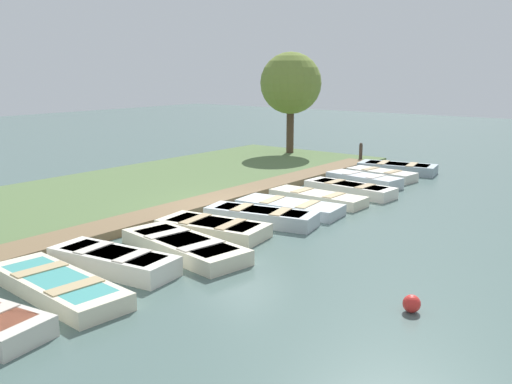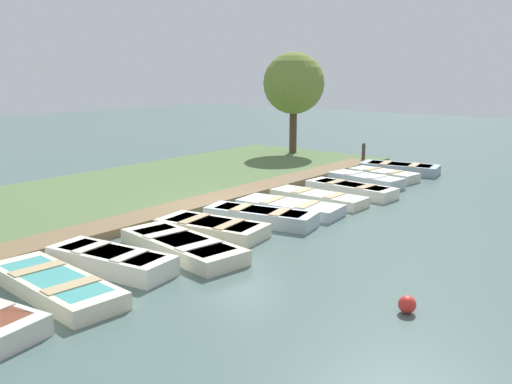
{
  "view_description": "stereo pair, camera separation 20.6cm",
  "coord_description": "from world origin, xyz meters",
  "px_view_note": "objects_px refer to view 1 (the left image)",
  "views": [
    {
      "loc": [
        10.45,
        -12.76,
        4.21
      ],
      "look_at": [
        0.33,
        0.26,
        0.65
      ],
      "focal_mm": 40.0,
      "sensor_mm": 36.0,
      "label": 1
    },
    {
      "loc": [
        10.61,
        -12.63,
        4.21
      ],
      "look_at": [
        0.33,
        0.26,
        0.65
      ],
      "focal_mm": 40.0,
      "sensor_mm": 36.0,
      "label": 2
    }
  ],
  "objects_px": {
    "rowboat_9": "(364,180)",
    "park_tree_left": "(291,84)",
    "rowboat_4": "(213,228)",
    "rowboat_5": "(261,216)",
    "rowboat_3": "(184,246)",
    "buoy": "(412,304)",
    "rowboat_7": "(318,197)",
    "rowboat_2": "(113,261)",
    "rowboat_10": "(381,174)",
    "rowboat_11": "(397,168)",
    "mooring_post_far": "(361,153)",
    "rowboat_8": "(350,189)",
    "rowboat_1": "(58,286)",
    "rowboat_6": "(290,207)"
  },
  "relations": [
    {
      "from": "rowboat_1",
      "to": "rowboat_2",
      "type": "bearing_deg",
      "value": 103.02
    },
    {
      "from": "buoy",
      "to": "rowboat_4",
      "type": "bearing_deg",
      "value": 166.63
    },
    {
      "from": "rowboat_5",
      "to": "rowboat_2",
      "type": "bearing_deg",
      "value": -104.23
    },
    {
      "from": "rowboat_7",
      "to": "buoy",
      "type": "relative_size",
      "value": 10.02
    },
    {
      "from": "rowboat_11",
      "to": "rowboat_3",
      "type": "bearing_deg",
      "value": -98.29
    },
    {
      "from": "rowboat_9",
      "to": "buoy",
      "type": "xyz_separation_m",
      "value": [
        5.92,
        -9.62,
        -0.05
      ]
    },
    {
      "from": "rowboat_3",
      "to": "buoy",
      "type": "xyz_separation_m",
      "value": [
        5.5,
        0.13,
        -0.02
      ]
    },
    {
      "from": "rowboat_8",
      "to": "park_tree_left",
      "type": "relative_size",
      "value": 0.64
    },
    {
      "from": "rowboat_5",
      "to": "rowboat_8",
      "type": "bearing_deg",
      "value": 76.28
    },
    {
      "from": "buoy",
      "to": "rowboat_8",
      "type": "bearing_deg",
      "value": 125.11
    },
    {
      "from": "rowboat_5",
      "to": "rowboat_9",
      "type": "distance_m",
      "value": 6.54
    },
    {
      "from": "rowboat_4",
      "to": "rowboat_5",
      "type": "bearing_deg",
      "value": 71.09
    },
    {
      "from": "mooring_post_far",
      "to": "rowboat_11",
      "type": "bearing_deg",
      "value": -27.0
    },
    {
      "from": "rowboat_9",
      "to": "park_tree_left",
      "type": "relative_size",
      "value": 0.57
    },
    {
      "from": "rowboat_8",
      "to": "rowboat_5",
      "type": "bearing_deg",
      "value": -88.04
    },
    {
      "from": "rowboat_9",
      "to": "buoy",
      "type": "bearing_deg",
      "value": -50.52
    },
    {
      "from": "rowboat_10",
      "to": "rowboat_7",
      "type": "bearing_deg",
      "value": -82.12
    },
    {
      "from": "rowboat_3",
      "to": "rowboat_5",
      "type": "relative_size",
      "value": 1.1
    },
    {
      "from": "rowboat_1",
      "to": "rowboat_10",
      "type": "bearing_deg",
      "value": 95.88
    },
    {
      "from": "rowboat_2",
      "to": "park_tree_left",
      "type": "height_order",
      "value": "park_tree_left"
    },
    {
      "from": "rowboat_4",
      "to": "mooring_post_far",
      "type": "bearing_deg",
      "value": 92.17
    },
    {
      "from": "rowboat_3",
      "to": "rowboat_5",
      "type": "bearing_deg",
      "value": 102.18
    },
    {
      "from": "rowboat_5",
      "to": "rowboat_8",
      "type": "distance_m",
      "value": 4.85
    },
    {
      "from": "rowboat_1",
      "to": "rowboat_6",
      "type": "relative_size",
      "value": 1.08
    },
    {
      "from": "rowboat_6",
      "to": "rowboat_8",
      "type": "distance_m",
      "value": 3.34
    },
    {
      "from": "rowboat_2",
      "to": "rowboat_10",
      "type": "height_order",
      "value": "rowboat_2"
    },
    {
      "from": "rowboat_5",
      "to": "rowboat_7",
      "type": "bearing_deg",
      "value": 79.96
    },
    {
      "from": "rowboat_4",
      "to": "rowboat_7",
      "type": "xyz_separation_m",
      "value": [
        0.18,
        4.83,
        -0.02
      ]
    },
    {
      "from": "rowboat_9",
      "to": "rowboat_2",
      "type": "bearing_deg",
      "value": -81.9
    },
    {
      "from": "rowboat_3",
      "to": "rowboat_10",
      "type": "bearing_deg",
      "value": 100.99
    },
    {
      "from": "mooring_post_far",
      "to": "park_tree_left",
      "type": "distance_m",
      "value": 5.06
    },
    {
      "from": "rowboat_1",
      "to": "rowboat_3",
      "type": "relative_size",
      "value": 0.98
    },
    {
      "from": "rowboat_11",
      "to": "buoy",
      "type": "relative_size",
      "value": 10.24
    },
    {
      "from": "rowboat_1",
      "to": "rowboat_3",
      "type": "height_order",
      "value": "rowboat_3"
    },
    {
      "from": "buoy",
      "to": "rowboat_3",
      "type": "bearing_deg",
      "value": -178.69
    },
    {
      "from": "rowboat_5",
      "to": "rowboat_7",
      "type": "height_order",
      "value": "rowboat_5"
    },
    {
      "from": "mooring_post_far",
      "to": "park_tree_left",
      "type": "relative_size",
      "value": 0.19
    },
    {
      "from": "rowboat_11",
      "to": "park_tree_left",
      "type": "xyz_separation_m",
      "value": [
        -6.36,
        1.39,
        3.32
      ]
    },
    {
      "from": "rowboat_9",
      "to": "rowboat_11",
      "type": "bearing_deg",
      "value": 100.4
    },
    {
      "from": "rowboat_1",
      "to": "rowboat_5",
      "type": "distance_m",
      "value": 6.45
    },
    {
      "from": "rowboat_5",
      "to": "rowboat_7",
      "type": "distance_m",
      "value": 3.17
    },
    {
      "from": "rowboat_3",
      "to": "rowboat_8",
      "type": "relative_size",
      "value": 1.12
    },
    {
      "from": "rowboat_1",
      "to": "park_tree_left",
      "type": "relative_size",
      "value": 0.7
    },
    {
      "from": "rowboat_2",
      "to": "buoy",
      "type": "bearing_deg",
      "value": 9.86
    },
    {
      "from": "rowboat_11",
      "to": "park_tree_left",
      "type": "relative_size",
      "value": 0.65
    },
    {
      "from": "rowboat_3",
      "to": "rowboat_8",
      "type": "xyz_separation_m",
      "value": [
        -0.08,
        8.06,
        0.01
      ]
    },
    {
      "from": "rowboat_8",
      "to": "rowboat_10",
      "type": "height_order",
      "value": "rowboat_8"
    },
    {
      "from": "rowboat_5",
      "to": "mooring_post_far",
      "type": "height_order",
      "value": "mooring_post_far"
    },
    {
      "from": "park_tree_left",
      "to": "rowboat_1",
      "type": "bearing_deg",
      "value": -69.0
    },
    {
      "from": "mooring_post_far",
      "to": "rowboat_10",
      "type": "bearing_deg",
      "value": -49.78
    }
  ]
}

